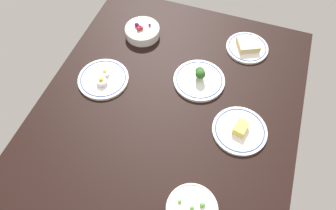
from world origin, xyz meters
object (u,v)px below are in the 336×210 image
at_px(plate_sandwich, 247,47).
at_px(plate_broccoli, 199,79).
at_px(bowl_berries, 142,31).
at_px(plate_eggs, 103,79).
at_px(plate_cheese, 240,130).

height_order(plate_sandwich, plate_broccoli, plate_broccoli).
bearing_deg(bowl_berries, plate_eggs, 169.09).
distance_m(plate_eggs, plate_broccoli, 0.41).
bearing_deg(plate_broccoli, bowl_berries, 61.75).
xyz_separation_m(plate_sandwich, bowl_berries, (-0.08, 0.49, 0.01)).
relative_size(plate_broccoli, plate_cheese, 1.03).
bearing_deg(plate_sandwich, plate_cheese, -172.50).
xyz_separation_m(plate_sandwich, plate_cheese, (-0.44, -0.06, -0.00)).
bearing_deg(plate_sandwich, plate_eggs, 124.96).
relative_size(plate_eggs, bowl_berries, 1.33).
height_order(bowl_berries, plate_cheese, bowl_berries).
distance_m(plate_sandwich, plate_broccoli, 0.30).
xyz_separation_m(plate_sandwich, plate_broccoli, (-0.25, 0.16, 0.00)).
bearing_deg(plate_eggs, plate_sandwich, -55.04).
relative_size(plate_eggs, plate_broccoli, 0.99).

